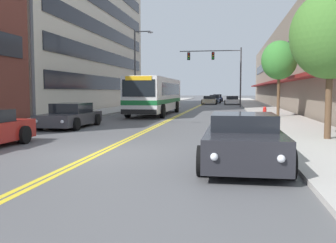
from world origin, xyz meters
The scene contains 18 objects.
ground_plane centered at (0.00, 37.00, 0.00)m, with size 240.00×240.00×0.00m, color #565659.
sidewalk_left centered at (-7.31, 37.00, 0.06)m, with size 3.62×106.00×0.12m.
sidewalk_right centered at (7.31, 37.00, 0.06)m, with size 3.62×106.00×0.12m.
centre_line centered at (0.00, 37.00, 0.00)m, with size 0.34×106.00×0.01m.
storefront_row_right centered at (13.35, 37.00, 4.72)m, with size 9.10×68.00×9.44m.
city_bus centered at (-2.02, 19.15, 1.67)m, with size 2.83×11.79×2.93m.
car_dark_grey_parked_left_mid centered at (-4.31, 7.58, 0.59)m, with size 2.10×4.79×1.27m.
car_charcoal_parked_right_foreground centered at (4.29, -1.29, 0.63)m, with size 2.11×4.48×1.32m.
car_white_parked_right_mid centered at (4.30, 43.94, 0.57)m, with size 2.20×4.40×1.21m.
car_champagne_moving_lead centered at (1.04, 43.83, 0.58)m, with size 2.18×4.28×1.21m.
car_navy_moving_second centered at (1.67, 59.95, 0.61)m, with size 1.99×4.30×1.33m.
car_slate_blue_moving_third centered at (1.53, 50.07, 0.60)m, with size 2.05×4.92×1.30m.
traffic_signal_mast centered at (2.73, 34.92, 5.10)m, with size 7.46×0.38×7.11m.
street_lamp_left_near centered at (-5.02, 5.64, 4.59)m, with size 2.08×0.28×7.74m.
street_lamp_left_far centered at (-5.05, 25.10, 4.63)m, with size 1.92×0.28×7.85m.
street_tree_right_near centered at (7.56, 3.75, 3.94)m, with size 2.94×2.94×5.45m.
street_tree_right_mid centered at (7.31, 16.28, 4.04)m, with size 2.46×2.46×5.28m.
fire_hydrant centered at (5.95, 11.37, 0.57)m, with size 0.29×0.21×0.89m.
Camera 1 is at (3.93, -10.93, 1.89)m, focal length 40.00 mm.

